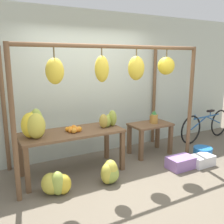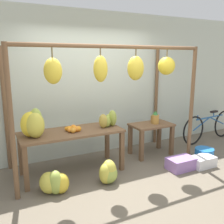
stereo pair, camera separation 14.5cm
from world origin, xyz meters
The scene contains 15 objects.
ground_plane centered at (0.00, 0.00, 0.00)m, with size 20.00×20.00×0.00m, color #665B4C.
shop_wall_back centered at (0.00, 1.49, 1.40)m, with size 8.00×0.08×2.80m.
stall_awning centered at (0.05, 0.48, 1.58)m, with size 3.19×1.26×2.11m.
display_table_main centered at (-0.62, 0.76, 0.63)m, with size 1.69×0.69×0.73m.
display_table_side centered at (1.05, 0.84, 0.49)m, with size 0.82×0.51×0.64m.
banana_pile_on_table centered at (-1.22, 0.74, 0.93)m, with size 0.43×0.45×0.44m.
orange_pile centered at (-0.59, 0.72, 0.78)m, with size 0.25×0.25×0.09m.
pineapple_cluster centered at (1.13, 0.83, 0.74)m, with size 0.13×0.18×0.27m.
banana_pile_ground_left centered at (-1.07, 0.22, 0.16)m, with size 0.47×0.40×0.36m.
banana_pile_ground_right centered at (-0.24, 0.16, 0.16)m, with size 0.37×0.34×0.37m.
fruit_crate_white centered at (1.12, 0.02, 0.10)m, with size 0.48×0.31×0.21m.
blue_bucket centered at (1.83, 0.16, 0.11)m, with size 0.36×0.36×0.21m.
parked_bicycle centered at (2.77, 0.93, 0.35)m, with size 1.75×0.22×0.71m.
papaya_pile centered at (0.04, 0.73, 0.85)m, with size 0.39×0.24×0.28m.
fruit_crate_purple centered at (1.54, -0.07, 0.09)m, with size 0.43×0.28×0.19m.
Camera 2 is at (-1.80, -3.09, 1.92)m, focal length 40.00 mm.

